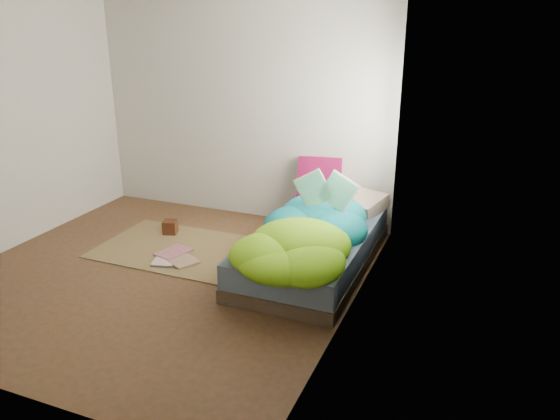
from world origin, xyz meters
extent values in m
cube|color=#403018|center=(0.00, 0.00, 0.00)|extent=(3.50, 3.50, 0.00)
cube|color=silver|center=(0.00, 1.75, 1.30)|extent=(3.50, 0.04, 2.60)
cube|color=silver|center=(1.75, 0.00, 1.30)|extent=(0.04, 3.50, 2.60)
cube|color=white|center=(1.74, 0.90, 1.40)|extent=(0.01, 1.00, 1.20)
cube|color=#3C2D21|center=(1.22, 0.72, 0.06)|extent=(1.00, 2.00, 0.12)
cube|color=slate|center=(1.22, 0.72, 0.23)|extent=(0.98, 1.96, 0.22)
cube|color=brown|center=(-0.15, 0.55, 0.01)|extent=(1.60, 1.10, 0.01)
cube|color=beige|center=(1.38, 1.50, 0.41)|extent=(0.73, 0.59, 0.14)
cube|color=#54051D|center=(0.97, 1.63, 0.57)|extent=(0.48, 0.23, 0.46)
cube|color=black|center=(-0.45, 0.86, 0.08)|extent=(0.18, 0.18, 0.14)
imported|color=beige|center=(-0.21, 0.21, 0.02)|extent=(0.28, 0.33, 0.02)
imported|color=#C3707D|center=(-0.24, 0.43, 0.03)|extent=(0.32, 0.38, 0.03)
imported|color=tan|center=(-0.02, 0.18, 0.02)|extent=(0.40, 0.37, 0.02)
camera|label=1|loc=(2.69, -3.74, 2.26)|focal=35.00mm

